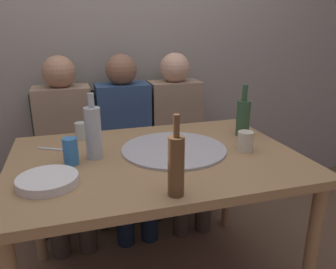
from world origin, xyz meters
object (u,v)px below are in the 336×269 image
guest_in_sweater (66,140)px  tumbler_near (81,131)px  chair_right (172,140)px  guest_in_beanie (126,134)px  tumbler_far (245,141)px  pizza_tray (174,149)px  table_knife (58,150)px  beer_bottle (176,165)px  chair_middle (123,144)px  water_bottle (93,132)px  plate_stack (48,181)px  dining_table (156,172)px  chair_left (67,150)px  soda_can (71,151)px  guest_by_wall (178,129)px  wine_bottle (243,117)px

guest_in_sweater → tumbler_near: bearing=104.2°
chair_right → guest_in_sweater: (-0.77, -0.15, 0.13)m
guest_in_beanie → tumbler_far: bearing=120.2°
pizza_tray → table_knife: bearing=163.1°
tumbler_near → tumbler_far: tumbler_far is taller
beer_bottle → chair_middle: beer_bottle is taller
guest_in_beanie → table_knife: bearing=50.3°
water_bottle → plate_stack: size_ratio=1.31×
dining_table → guest_in_beanie: bearing=91.8°
tumbler_far → table_knife: 0.92m
tumbler_near → chair_left: (-0.09, 0.52, -0.29)m
soda_can → chair_left: 0.91m
chair_right → guest_by_wall: bearing=90.0°
dining_table → guest_in_beanie: 0.72m
water_bottle → chair_middle: water_bottle is taller
soda_can → chair_right: (0.74, 0.86, -0.31)m
tumbler_far → tumbler_near: bearing=151.1°
plate_stack → chair_middle: bearing=66.4°
chair_right → guest_in_sweater: 0.80m
tumbler_near → beer_bottle: bearing=-68.1°
tumbler_far → wine_bottle: bearing=64.2°
tumbler_far → chair_right: chair_right is taller
wine_bottle → chair_right: size_ratio=0.32×
water_bottle → guest_in_beanie: (0.26, 0.66, -0.24)m
water_bottle → table_knife: (-0.17, 0.15, -0.12)m
wine_bottle → beer_bottle: bearing=-136.2°
chair_middle → guest_in_sweater: 0.44m
dining_table → wine_bottle: size_ratio=4.69×
water_bottle → chair_right: water_bottle is taller
pizza_tray → guest_by_wall: guest_by_wall is taller
tumbler_near → water_bottle: bearing=-80.8°
tumbler_near → chair_right: chair_right is taller
dining_table → plate_stack: bearing=-160.0°
water_bottle → dining_table: bearing=-10.9°
chair_middle → guest_in_beanie: guest_in_beanie is taller
beer_bottle → dining_table: bearing=85.8°
soda_can → chair_left: bearing=92.3°
table_knife → chair_right: (0.80, 0.66, -0.25)m
tumbler_far → plate_stack: size_ratio=0.42×
guest_in_sweater → water_bottle: bearing=101.9°
soda_can → chair_left: (-0.03, 0.86, -0.31)m
dining_table → tumbler_far: size_ratio=13.63×
beer_bottle → chair_middle: bearing=89.7°
chair_middle → chair_right: 0.38m
water_bottle → chair_right: (0.63, 0.81, -0.37)m
beer_bottle → chair_middle: (0.01, 1.26, -0.36)m
guest_in_sweater → guest_by_wall: same height
pizza_tray → soda_can: soda_can is taller
water_bottle → tumbler_near: 0.31m
tumbler_far → soda_can: size_ratio=0.81×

